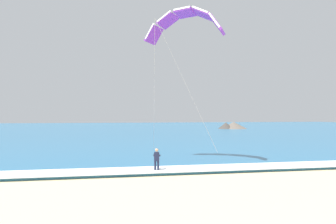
# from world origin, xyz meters

# --- Properties ---
(sea) EXTENTS (200.00, 120.00, 0.20)m
(sea) POSITION_xyz_m (0.00, 74.43, 0.10)
(sea) COLOR teal
(sea) RESTS_ON ground
(surf_foam) EXTENTS (200.00, 2.52, 0.04)m
(surf_foam) POSITION_xyz_m (0.00, 15.43, 0.22)
(surf_foam) COLOR white
(surf_foam) RESTS_ON sea
(surfboard) EXTENTS (0.71, 1.46, 0.09)m
(surfboard) POSITION_xyz_m (-3.00, 15.17, 0.03)
(surfboard) COLOR white
(surfboard) RESTS_ON ground
(kitesurfer) EXTENTS (0.59, 0.59, 1.69)m
(kitesurfer) POSITION_xyz_m (-2.99, 15.18, 0.94)
(kitesurfer) COLOR #191E38
(kitesurfer) RESTS_ON ground
(kite_primary) EXTENTS (5.82, 5.29, 11.14)m
(kite_primary) POSITION_xyz_m (-0.38, 18.17, 11.35)
(kite_primary) COLOR purple
(headland_right) EXTENTS (8.55, 7.67, 1.97)m
(headland_right) POSITION_xyz_m (25.26, 70.98, 0.97)
(headland_right) COLOR #47423D
(headland_right) RESTS_ON ground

